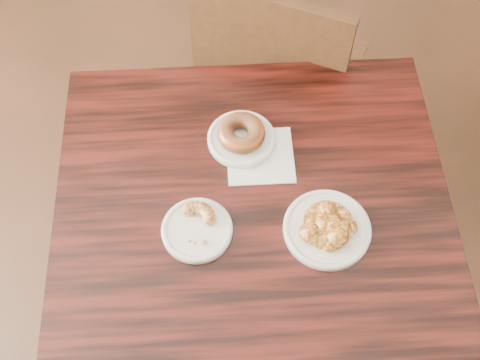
# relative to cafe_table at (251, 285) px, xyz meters

# --- Properties ---
(room_walls) EXTENTS (5.02, 5.02, 2.80)m
(room_walls) POSITION_rel_cafe_table_xyz_m (0.13, -0.13, 1.02)
(room_walls) COLOR tan
(room_walls) RESTS_ON floor
(cafe_table) EXTENTS (0.93, 0.93, 0.75)m
(cafe_table) POSITION_rel_cafe_table_xyz_m (0.00, 0.00, 0.00)
(cafe_table) COLOR black
(cafe_table) RESTS_ON floor
(chair_far) EXTENTS (0.54, 0.54, 0.90)m
(chair_far) POSITION_rel_cafe_table_xyz_m (0.04, 0.64, 0.08)
(chair_far) COLOR black
(chair_far) RESTS_ON floor
(napkin) EXTENTS (0.16, 0.16, 0.00)m
(napkin) POSITION_rel_cafe_table_xyz_m (-0.00, 0.15, 0.38)
(napkin) COLOR white
(napkin) RESTS_ON cafe_table
(plate_donut) EXTENTS (0.15, 0.15, 0.01)m
(plate_donut) POSITION_rel_cafe_table_xyz_m (-0.05, 0.18, 0.38)
(plate_donut) COLOR white
(plate_donut) RESTS_ON napkin
(plate_cruller) EXTENTS (0.14, 0.14, 0.01)m
(plate_cruller) POSITION_rel_cafe_table_xyz_m (-0.11, -0.04, 0.38)
(plate_cruller) COLOR white
(plate_cruller) RESTS_ON cafe_table
(plate_fritter) EXTENTS (0.17, 0.17, 0.01)m
(plate_fritter) POSITION_rel_cafe_table_xyz_m (0.14, -0.01, 0.38)
(plate_fritter) COLOR silver
(plate_fritter) RESTS_ON cafe_table
(glazed_donut) EXTENTS (0.10, 0.10, 0.04)m
(glazed_donut) POSITION_rel_cafe_table_xyz_m (-0.05, 0.18, 0.41)
(glazed_donut) COLOR brown
(glazed_donut) RESTS_ON plate_donut
(apple_fritter) EXTENTS (0.14, 0.14, 0.03)m
(apple_fritter) POSITION_rel_cafe_table_xyz_m (0.14, -0.01, 0.40)
(apple_fritter) COLOR #402006
(apple_fritter) RESTS_ON plate_fritter
(cruller_fragment) EXTENTS (0.09, 0.09, 0.02)m
(cruller_fragment) POSITION_rel_cafe_table_xyz_m (-0.11, -0.04, 0.40)
(cruller_fragment) COLOR #653014
(cruller_fragment) RESTS_ON plate_cruller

